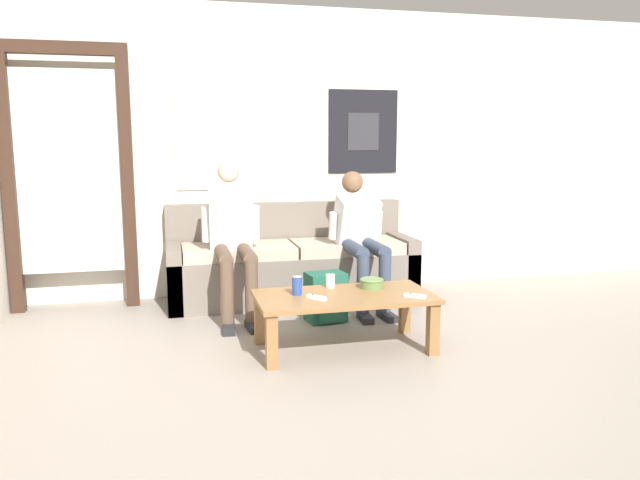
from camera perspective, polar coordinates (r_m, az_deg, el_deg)
The scene contains 13 objects.
ground_plane at distance 3.57m, azimuth 3.87°, elevation -13.89°, with size 18.00×18.00×0.00m, color gray.
wall_back at distance 5.70m, azimuth -3.69°, elevation 8.00°, with size 10.00×0.07×2.55m.
door_frame at distance 5.44m, azimuth -22.01°, elevation 6.47°, with size 1.00×0.10×2.15m.
couch at distance 5.47m, azimuth -2.62°, elevation -2.41°, with size 2.13×0.69×0.83m.
coffee_table at distance 4.18m, azimuth 2.22°, elevation -5.80°, with size 1.18×0.61×0.38m.
person_seated_adult at distance 4.97m, azimuth -7.99°, elevation 0.65°, with size 0.47×0.89×1.23m.
person_seated_teen at distance 5.19m, azimuth 3.71°, elevation 0.58°, with size 0.47×0.89×1.12m.
backpack at distance 4.83m, azimuth 0.57°, elevation -5.35°, with size 0.32×0.27×0.38m.
ceramic_bowl at distance 4.34m, azimuth 4.74°, elevation -3.92°, with size 0.17×0.17×0.07m.
pillar_candle at distance 4.34m, azimuth 0.94°, elevation -3.77°, with size 0.06×0.06×0.11m.
drink_can_blue at distance 4.14m, azimuth -2.11°, elevation -4.19°, with size 0.07×0.07×0.12m.
game_controller_near_left at distance 4.03m, azimuth -0.32°, elevation -5.28°, with size 0.12×0.13×0.03m.
game_controller_near_right at distance 4.12m, azimuth 8.68°, elevation -5.07°, with size 0.13×0.12×0.03m.
Camera 1 is at (-1.01, -3.12, 1.40)m, focal length 35.00 mm.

